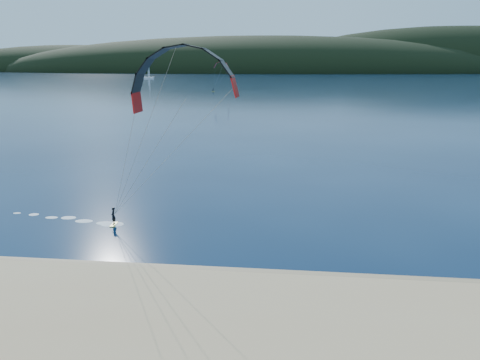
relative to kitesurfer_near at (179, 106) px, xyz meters
name	(u,v)px	position (x,y,z in m)	size (l,w,h in m)	color
ground	(158,311)	(0.33, -7.72, -10.51)	(1800.00, 1800.00, 0.00)	#061732
wet_sand	(177,274)	(0.33, -3.22, -10.46)	(220.00, 2.50, 0.10)	#8D7452
headland	(288,72)	(0.96, 737.56, -10.51)	(1200.00, 310.00, 140.00)	black
kitesurfer_near	(179,106)	(0.00, 0.00, 0.00)	(22.12, 8.52, 14.11)	yellow
kitesurfer_far	(221,70)	(-25.39, 186.94, -0.12)	(9.48, 7.50, 13.50)	yellow
sailboat	(149,77)	(-122.13, 386.19, -9.55)	(9.18, 5.89, 13.03)	white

